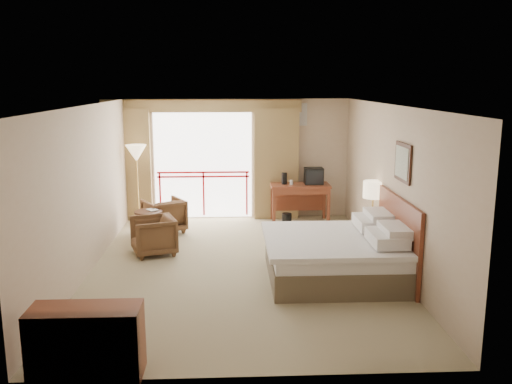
{
  "coord_description": "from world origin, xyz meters",
  "views": [
    {
      "loc": [
        -0.17,
        -8.72,
        3.06
      ],
      "look_at": [
        0.26,
        0.4,
        1.2
      ],
      "focal_mm": 38.0,
      "sensor_mm": 36.0,
      "label": 1
    }
  ],
  "objects_px": {
    "nightstand": "(372,235)",
    "desk": "(300,192)",
    "wastebasket": "(287,219)",
    "floor_lamp": "(136,156)",
    "armchair_far": "(165,232)",
    "bed": "(337,255)",
    "dresser": "(86,343)",
    "side_table": "(149,221)",
    "armchair_near": "(154,254)",
    "table_lamp": "(373,190)",
    "tv": "(314,176)"
  },
  "relations": [
    {
      "from": "nightstand",
      "to": "armchair_far",
      "type": "relative_size",
      "value": 0.83
    },
    {
      "from": "desk",
      "to": "armchair_near",
      "type": "xyz_separation_m",
      "value": [
        -2.93,
        -2.26,
        -0.66
      ]
    },
    {
      "from": "nightstand",
      "to": "floor_lamp",
      "type": "relative_size",
      "value": 0.37
    },
    {
      "from": "floor_lamp",
      "to": "table_lamp",
      "type": "bearing_deg",
      "value": -25.41
    },
    {
      "from": "nightstand",
      "to": "table_lamp",
      "type": "distance_m",
      "value": 0.83
    },
    {
      "from": "armchair_near",
      "to": "nightstand",
      "type": "bearing_deg",
      "value": 70.39
    },
    {
      "from": "dresser",
      "to": "wastebasket",
      "type": "bearing_deg",
      "value": 61.7
    },
    {
      "from": "nightstand",
      "to": "side_table",
      "type": "xyz_separation_m",
      "value": [
        -4.18,
        0.94,
        0.09
      ]
    },
    {
      "from": "bed",
      "to": "side_table",
      "type": "height_order",
      "value": "bed"
    },
    {
      "from": "armchair_far",
      "to": "wastebasket",
      "type": "bearing_deg",
      "value": 159.8
    },
    {
      "from": "bed",
      "to": "desk",
      "type": "relative_size",
      "value": 1.63
    },
    {
      "from": "desk",
      "to": "wastebasket",
      "type": "xyz_separation_m",
      "value": [
        -0.32,
        -0.36,
        -0.53
      ]
    },
    {
      "from": "wastebasket",
      "to": "table_lamp",
      "type": "bearing_deg",
      "value": -54.98
    },
    {
      "from": "bed",
      "to": "dresser",
      "type": "height_order",
      "value": "bed"
    },
    {
      "from": "armchair_far",
      "to": "floor_lamp",
      "type": "bearing_deg",
      "value": -75.96
    },
    {
      "from": "armchair_near",
      "to": "floor_lamp",
      "type": "relative_size",
      "value": 0.43
    },
    {
      "from": "bed",
      "to": "floor_lamp",
      "type": "xyz_separation_m",
      "value": [
        -3.69,
        3.51,
        1.13
      ]
    },
    {
      "from": "desk",
      "to": "side_table",
      "type": "distance_m",
      "value": 3.45
    },
    {
      "from": "wastebasket",
      "to": "floor_lamp",
      "type": "distance_m",
      "value": 3.52
    },
    {
      "from": "desk",
      "to": "floor_lamp",
      "type": "relative_size",
      "value": 0.74
    },
    {
      "from": "nightstand",
      "to": "floor_lamp",
      "type": "height_order",
      "value": "floor_lamp"
    },
    {
      "from": "armchair_far",
      "to": "dresser",
      "type": "distance_m",
      "value": 5.67
    },
    {
      "from": "desk",
      "to": "armchair_far",
      "type": "height_order",
      "value": "desk"
    },
    {
      "from": "armchair_far",
      "to": "table_lamp",
      "type": "bearing_deg",
      "value": 129.68
    },
    {
      "from": "desk",
      "to": "wastebasket",
      "type": "distance_m",
      "value": 0.71
    },
    {
      "from": "bed",
      "to": "table_lamp",
      "type": "xyz_separation_m",
      "value": [
        0.9,
        1.33,
        0.77
      ]
    },
    {
      "from": "table_lamp",
      "to": "wastebasket",
      "type": "relative_size",
      "value": 2.46
    },
    {
      "from": "bed",
      "to": "nightstand",
      "type": "xyz_separation_m",
      "value": [
        0.9,
        1.28,
        -0.06
      ]
    },
    {
      "from": "side_table",
      "to": "table_lamp",
      "type": "bearing_deg",
      "value": -12.0
    },
    {
      "from": "nightstand",
      "to": "side_table",
      "type": "distance_m",
      "value": 4.28
    },
    {
      "from": "nightstand",
      "to": "desk",
      "type": "relative_size",
      "value": 0.49
    },
    {
      "from": "tv",
      "to": "armchair_far",
      "type": "bearing_deg",
      "value": 171.83
    },
    {
      "from": "wastebasket",
      "to": "side_table",
      "type": "xyz_separation_m",
      "value": [
        -2.82,
        -1.05,
        0.28
      ]
    },
    {
      "from": "bed",
      "to": "wastebasket",
      "type": "xyz_separation_m",
      "value": [
        -0.46,
        3.26,
        -0.24
      ]
    },
    {
      "from": "side_table",
      "to": "armchair_far",
      "type": "bearing_deg",
      "value": 70.77
    },
    {
      "from": "side_table",
      "to": "bed",
      "type": "bearing_deg",
      "value": -34.01
    },
    {
      "from": "table_lamp",
      "to": "tv",
      "type": "bearing_deg",
      "value": 108.36
    },
    {
      "from": "armchair_near",
      "to": "desk",
      "type": "bearing_deg",
      "value": 109.21
    },
    {
      "from": "table_lamp",
      "to": "wastebasket",
      "type": "height_order",
      "value": "table_lamp"
    },
    {
      "from": "bed",
      "to": "armchair_far",
      "type": "relative_size",
      "value": 2.76
    },
    {
      "from": "floor_lamp",
      "to": "dresser",
      "type": "distance_m",
      "value": 6.43
    },
    {
      "from": "nightstand",
      "to": "wastebasket",
      "type": "relative_size",
      "value": 2.43
    },
    {
      "from": "table_lamp",
      "to": "armchair_far",
      "type": "distance_m",
      "value": 4.39
    },
    {
      "from": "armchair_far",
      "to": "dresser",
      "type": "xyz_separation_m",
      "value": [
        -0.13,
        -5.65,
        0.39
      ]
    },
    {
      "from": "wastebasket",
      "to": "side_table",
      "type": "bearing_deg",
      "value": -159.64
    },
    {
      "from": "nightstand",
      "to": "dresser",
      "type": "relative_size",
      "value": 0.56
    },
    {
      "from": "wastebasket",
      "to": "side_table",
      "type": "relative_size",
      "value": 0.44
    },
    {
      "from": "nightstand",
      "to": "armchair_far",
      "type": "xyz_separation_m",
      "value": [
        -3.96,
        1.56,
        -0.32
      ]
    },
    {
      "from": "bed",
      "to": "wastebasket",
      "type": "relative_size",
      "value": 8.05
    },
    {
      "from": "table_lamp",
      "to": "dresser",
      "type": "relative_size",
      "value": 0.56
    }
  ]
}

